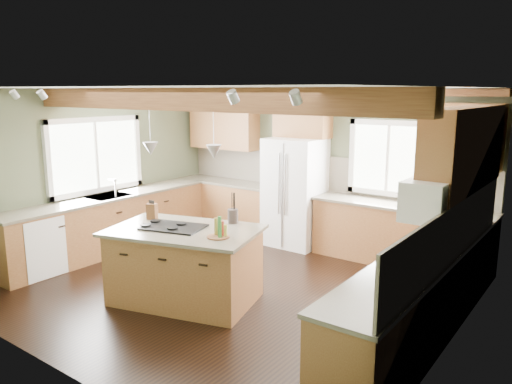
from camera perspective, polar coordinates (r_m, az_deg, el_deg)
The scene contains 37 objects.
floor at distance 6.77m, azimuth -3.17°, elevation -10.78°, with size 5.60×5.60×0.00m, color black.
ceiling at distance 6.26m, azimuth -3.44°, elevation 11.80°, with size 5.60×5.60×0.00m, color silver.
wall_back at distance 8.44m, azimuth 7.58°, elevation 2.79°, with size 5.60×5.60×0.00m, color #4F573D.
wall_left at distance 8.43m, azimuth -18.15°, elevation 2.31°, with size 5.00×5.00×0.00m, color #4F573D.
wall_right at distance 5.13m, azimuth 21.66°, elevation -3.63°, with size 5.00×5.00×0.00m, color #4F573D.
ceiling_beam at distance 5.79m, azimuth -7.52°, elevation 10.46°, with size 5.55×0.26×0.26m, color #4D2716.
soffit_trim at distance 8.25m, azimuth 7.48°, elevation 11.25°, with size 5.55×0.20×0.10m, color #4D2716.
backsplash_back at distance 8.44m, azimuth 7.52°, elevation 2.18°, with size 5.58×0.03×0.58m, color brown.
backsplash_right at distance 5.20m, azimuth 21.57°, elevation -4.45°, with size 0.03×3.70×0.58m, color brown.
base_cab_back_left at distance 9.35m, azimuth -3.12°, elevation -1.64°, with size 2.02×0.60×0.88m, color brown.
counter_back_left at distance 9.25m, azimuth -3.15°, elevation 1.14°, with size 2.06×0.64×0.04m, color brown.
base_cab_back_right at distance 7.75m, azimuth 16.04°, elevation -4.86°, with size 2.62×0.60×0.88m, color brown.
counter_back_right at distance 7.64m, azimuth 16.24°, elevation -1.54°, with size 2.66×0.64×0.04m, color brown.
base_cab_left at distance 8.40m, azimuth -16.31°, elevation -3.62°, with size 0.60×3.70×0.88m, color brown.
counter_left at distance 8.29m, azimuth -16.49°, elevation -0.55°, with size 0.64×3.74×0.04m, color brown.
base_cab_right at distance 5.52m, azimuth 18.06°, elevation -11.74°, with size 0.60×3.70×0.88m, color brown.
counter_right at distance 5.36m, azimuth 18.37°, elevation -7.21°, with size 0.64×3.74×0.04m, color brown.
upper_cab_back_left at distance 9.34m, azimuth -3.68°, elevation 7.73°, with size 1.40×0.35×0.90m, color brown.
upper_cab_over_fridge at distance 8.35m, azimuth 5.33°, elevation 8.62°, with size 0.96×0.35×0.70m, color brown.
upper_cab_right at distance 5.92m, azimuth 22.75°, elevation 4.63°, with size 0.35×2.20×0.90m, color brown.
upper_cab_back_corner at distance 7.37m, azimuth 22.97°, elevation 5.81°, with size 0.90×0.35×0.90m, color brown.
window_left at distance 8.41m, azimuth -17.90°, elevation 4.03°, with size 0.04×1.60×1.05m, color white.
window_back at distance 7.90m, azimuth 14.90°, elevation 3.75°, with size 1.10×0.04×1.00m, color white.
sink at distance 8.29m, azimuth -16.49°, elevation -0.52°, with size 0.50×0.65×0.03m, color #262628.
faucet at distance 8.12m, azimuth -15.77°, elevation 0.32°, with size 0.02×0.02×0.28m, color #B2B2B7.
dishwasher at distance 7.71m, azimuth -23.95°, elevation -5.59°, with size 0.60×0.60×0.84m, color white.
oven at distance 4.43m, azimuth 12.30°, elevation -17.65°, with size 0.60×0.72×0.84m, color white.
microwave at distance 5.08m, azimuth 19.33°, elevation -0.70°, with size 0.40×0.70×0.38m, color white.
pendant_left at distance 6.16m, azimuth -11.95°, elevation 4.86°, with size 0.18×0.18×0.16m, color #B2B2B7.
pendant_right at distance 5.75m, azimuth -4.84°, elevation 4.61°, with size 0.18×0.18×0.16m, color #B2B2B7.
refrigerator at distance 8.33m, azimuth 4.44°, elevation -0.04°, with size 0.90×0.74×1.80m, color white.
island at distance 6.27m, azimuth -8.12°, elevation -8.42°, with size 1.68×1.03×0.88m, color brown.
island_top at distance 6.13m, azimuth -8.24°, elevation -4.38°, with size 1.79×1.14×0.04m, color brown.
cooktop at distance 6.19m, azimuth -9.39°, elevation -3.97°, with size 0.73×0.49×0.02m, color black.
knife_block at distance 6.63m, azimuth -11.81°, elevation -2.19°, with size 0.13×0.09×0.21m, color brown.
utensil_crock at distance 6.32m, azimuth -2.66°, elevation -2.76°, with size 0.13×0.13×0.18m, color #453C37.
bottle_tray at distance 5.71m, azimuth -4.37°, elevation -4.03°, with size 0.26×0.26×0.24m, color brown, non-canonical shape.
Camera 1 is at (4.00, -4.82, 2.57)m, focal length 35.00 mm.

